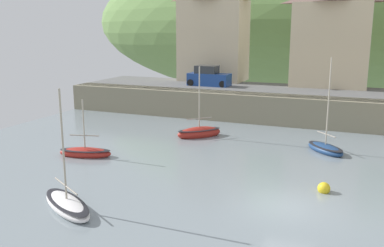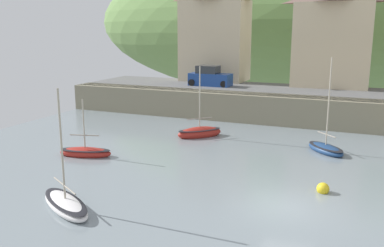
% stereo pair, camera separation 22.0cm
% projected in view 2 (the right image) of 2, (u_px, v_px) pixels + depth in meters
% --- Properties ---
extents(quay_seawall, '(48.00, 9.40, 2.40)m').
position_uv_depth(quay_seawall, '(328.00, 110.00, 34.65)').
color(quay_seawall, gray).
rests_on(quay_seawall, ground).
extents(hillside_backdrop, '(80.00, 44.00, 25.69)m').
position_uv_depth(hillside_backdrop, '(326.00, 22.00, 68.55)').
color(hillside_backdrop, '#678D4B').
rests_on(hillside_backdrop, ground).
extents(waterfront_building_left, '(7.07, 4.67, 10.42)m').
position_uv_depth(waterfront_building_left, '(215.00, 30.00, 44.99)').
color(waterfront_building_left, beige).
rests_on(waterfront_building_left, ground).
extents(waterfront_building_centre, '(7.27, 5.76, 9.54)m').
position_uv_depth(waterfront_building_centre, '(334.00, 35.00, 40.54)').
color(waterfront_building_centre, beige).
rests_on(waterfront_building_centre, ground).
extents(motorboat_with_cabin, '(3.28, 3.32, 5.42)m').
position_uv_depth(motorboat_with_cabin, '(200.00, 132.00, 31.54)').
color(motorboat_with_cabin, '#A6261D').
rests_on(motorboat_with_cabin, ground).
extents(dinghy_open_wooden, '(4.11, 3.13, 5.55)m').
position_uv_depth(dinghy_open_wooden, '(66.00, 204.00, 18.86)').
color(dinghy_open_wooden, white).
rests_on(dinghy_open_wooden, ground).
extents(sailboat_far_left, '(3.52, 1.96, 3.78)m').
position_uv_depth(sailboat_far_left, '(85.00, 152.00, 26.75)').
color(sailboat_far_left, '#A8251D').
rests_on(sailboat_far_left, ground).
extents(sailboat_blue_trim, '(3.09, 3.12, 6.26)m').
position_uv_depth(sailboat_blue_trim, '(326.00, 148.00, 27.58)').
color(sailboat_blue_trim, navy).
rests_on(sailboat_blue_trim, ground).
extents(parked_car_near_slipway, '(4.15, 1.83, 1.95)m').
position_uv_depth(parked_car_near_slipway, '(210.00, 77.00, 41.50)').
color(parked_car_near_slipway, navy).
rests_on(parked_car_near_slipway, ground).
extents(mooring_buoy, '(0.62, 0.62, 0.62)m').
position_uv_depth(mooring_buoy, '(323.00, 189.00, 20.77)').
color(mooring_buoy, yellow).
rests_on(mooring_buoy, ground).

